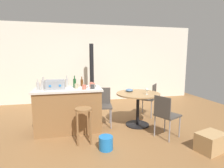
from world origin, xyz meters
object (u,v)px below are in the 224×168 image
dining_table (138,101)px  plastic_bucket (106,143)px  bottle_5 (38,86)px  cup_0 (76,86)px  cardboard_box (211,142)px  bottle_0 (75,83)px  bottle_2 (67,83)px  cup_1 (84,87)px  bottle_1 (42,87)px  serving_bowl (129,90)px  wooden_stool (84,118)px  bottle_4 (82,82)px  toolbox (55,85)px  folding_chair_left (166,113)px  folding_chair_near (150,97)px  wine_glass (147,90)px  bottle_3 (43,84)px  kitchen_island (69,109)px  cup_2 (92,84)px  wood_stove (92,91)px  folding_chair_far (103,104)px  cup_3 (93,87)px

dining_table → plastic_bucket: size_ratio=4.04×
bottle_5 → cup_0: 0.76m
cup_0 → cardboard_box: cup_0 is taller
dining_table → bottle_0: (-1.41, 0.15, 0.44)m
bottle_2 → cup_1: size_ratio=2.24×
bottle_1 → serving_bowl: bottle_1 is taller
bottle_5 → cup_1: bottle_5 is taller
wooden_stool → bottle_4: bottle_4 is taller
toolbox → cup_1: size_ratio=3.32×
bottle_1 → plastic_bucket: bottle_1 is taller
bottle_2 → bottle_4: size_ratio=1.19×
bottle_1 → bottle_4: 0.87m
folding_chair_left → bottle_0: (-1.69, 0.90, 0.53)m
cup_1 → folding_chair_left: bearing=-22.6°
folding_chair_near → plastic_bucket: folding_chair_near is taller
wooden_stool → wine_glass: (1.41, 0.39, 0.40)m
bottle_3 → serving_bowl: 1.92m
kitchen_island → cup_2: bearing=10.2°
cup_2 → cup_0: bearing=-157.9°
kitchen_island → toolbox: (-0.25, -0.04, 0.55)m
wooden_stool → bottle_0: bearing=99.9°
bottle_0 → serving_bowl: 1.29m
toolbox → bottle_2: bearing=42.7°
wooden_stool → serving_bowl: (1.14, 0.79, 0.33)m
bottle_1 → bottle_2: (0.47, 0.27, 0.03)m
bottle_0 → cup_0: (0.03, -0.12, -0.05)m
bottle_3 → cup_0: 0.68m
toolbox → bottle_4: bearing=25.6°
wood_stove → bottle_4: size_ratio=9.22×
wooden_stool → cardboard_box: bearing=-21.1°
wood_stove → wine_glass: wood_stove is taller
bottle_3 → serving_bowl: bearing=2.4°
bottle_2 → plastic_bucket: bearing=-61.4°
wooden_stool → bottle_3: bearing=137.2°
toolbox → bottle_3: 0.26m
bottle_2 → cardboard_box: size_ratio=0.55×
bottle_0 → bottle_3: bearing=-178.0°
folding_chair_far → wood_stove: (-0.05, 1.75, -0.03)m
folding_chair_left → bottle_3: bottle_3 is taller
dining_table → cup_1: cup_1 is taller
cup_3 → cardboard_box: 2.39m
cup_0 → bottle_3: bearing=171.8°
bottle_4 → bottle_1: bearing=-157.7°
dining_table → bottle_5: 2.18m
folding_chair_near → bottle_0: (-1.96, -0.40, 0.50)m
cup_1 → cardboard_box: size_ratio=0.25×
toolbox → cardboard_box: 3.07m
folding_chair_near → cardboard_box: bearing=-82.9°
bottle_2 → cardboard_box: 2.99m
bottle_2 → bottle_5: 0.60m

